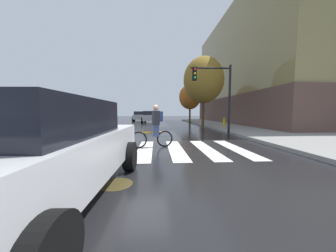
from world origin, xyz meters
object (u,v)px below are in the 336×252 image
(street_tree_near, at_px, (204,80))
(sedan_near, at_px, (45,150))
(manhole_cover, at_px, (116,184))
(sedan_far, at_px, (139,116))
(cyclist, at_px, (155,126))
(street_tree_mid, at_px, (190,97))
(fire_hydrant, at_px, (224,122))
(traffic_light_near, at_px, (216,88))
(sedan_mid, at_px, (149,117))

(street_tree_near, bearing_deg, sedan_near, -115.06)
(manhole_cover, xyz_separation_m, sedan_near, (-0.89, -0.62, 0.82))
(sedan_near, height_order, sedan_far, sedan_near)
(cyclist, bearing_deg, sedan_far, 97.12)
(manhole_cover, height_order, street_tree_mid, street_tree_mid)
(sedan_far, height_order, street_tree_mid, street_tree_mid)
(sedan_near, distance_m, fire_hydrant, 14.86)
(cyclist, bearing_deg, traffic_light_near, 43.18)
(street_tree_mid, bearing_deg, sedan_mid, 172.16)
(sedan_mid, distance_m, fire_hydrant, 10.89)
(cyclist, bearing_deg, fire_hydrant, 53.75)
(traffic_light_near, relative_size, street_tree_mid, 0.83)
(sedan_mid, bearing_deg, sedan_far, 110.94)
(cyclist, xyz_separation_m, street_tree_near, (4.22, 8.38, 3.37))
(sedan_near, height_order, street_tree_mid, street_tree_mid)
(sedan_mid, xyz_separation_m, street_tree_near, (5.14, -8.33, 3.41))
(cyclist, xyz_separation_m, street_tree_mid, (4.51, 15.97, 2.59))
(sedan_mid, xyz_separation_m, fire_hydrant, (7.15, -8.21, -0.28))
(sedan_far, distance_m, fire_hydrant, 15.55)
(sedan_near, xyz_separation_m, fire_hydrant, (7.86, 12.61, -0.29))
(street_tree_near, relative_size, street_tree_mid, 1.23)
(sedan_near, relative_size, sedan_mid, 1.00)
(street_tree_near, bearing_deg, traffic_light_near, -96.70)
(sedan_near, distance_m, cyclist, 4.42)
(cyclist, distance_m, street_tree_mid, 16.79)
(sedan_far, bearing_deg, cyclist, -82.88)
(sedan_near, distance_m, street_tree_near, 14.20)
(sedan_mid, bearing_deg, sedan_near, -91.94)
(sedan_mid, relative_size, cyclist, 2.76)
(manhole_cover, bearing_deg, sedan_mid, 90.51)
(sedan_far, bearing_deg, traffic_light_near, -70.58)
(cyclist, height_order, traffic_light_near, traffic_light_near)
(traffic_light_near, bearing_deg, fire_hydrant, 62.95)
(manhole_cover, relative_size, sedan_far, 0.14)
(sedan_near, relative_size, traffic_light_near, 1.12)
(street_tree_mid, bearing_deg, traffic_light_near, -94.00)
(sedan_near, xyz_separation_m, sedan_far, (-1.03, 25.37, -0.02))
(manhole_cover, relative_size, sedan_mid, 0.14)
(manhole_cover, height_order, fire_hydrant, fire_hydrant)
(street_tree_mid, bearing_deg, sedan_far, 143.57)
(street_tree_mid, bearing_deg, sedan_near, -107.00)
(sedan_near, xyz_separation_m, street_tree_near, (5.84, 12.49, 3.40))
(traffic_light_near, bearing_deg, cyclist, -136.82)
(manhole_cover, distance_m, fire_hydrant, 13.88)
(sedan_far, relative_size, fire_hydrant, 5.83)
(sedan_near, xyz_separation_m, cyclist, (1.62, 4.11, 0.02))
(manhole_cover, relative_size, sedan_near, 0.14)
(sedan_near, bearing_deg, street_tree_near, 64.94)
(sedan_far, xyz_separation_m, traffic_light_near, (6.29, -17.85, 2.06))
(sedan_far, height_order, fire_hydrant, sedan_far)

